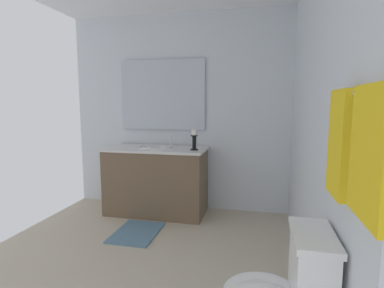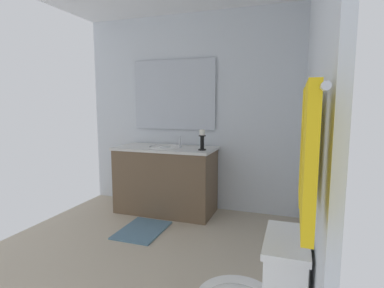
{
  "view_description": "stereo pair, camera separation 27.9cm",
  "coord_description": "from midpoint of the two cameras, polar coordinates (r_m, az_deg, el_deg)",
  "views": [
    {
      "loc": [
        2.35,
        1.02,
        1.34
      ],
      "look_at": [
        -0.17,
        0.45,
        0.99
      ],
      "focal_mm": 28.21,
      "sensor_mm": 36.0,
      "label": 1
    },
    {
      "loc": [
        2.27,
        1.29,
        1.34
      ],
      "look_at": [
        -0.17,
        0.45,
        0.99
      ],
      "focal_mm": 28.21,
      "sensor_mm": 36.0,
      "label": 2
    }
  ],
  "objects": [
    {
      "name": "floor",
      "position": [
        2.91,
        -13.02,
        -20.19
      ],
      "size": [
        2.79,
        2.81,
        0.02
      ],
      "primitive_type": "cube",
      "color": "beige",
      "rests_on": "ground"
    },
    {
      "name": "wall_back",
      "position": [
        2.33,
        19.02,
        4.4
      ],
      "size": [
        2.79,
        0.04,
        2.45
      ],
      "primitive_type": "cube",
      "color": "silver",
      "rests_on": "ground"
    },
    {
      "name": "wall_left",
      "position": [
        3.88,
        -4.55,
        5.89
      ],
      "size": [
        0.04,
        2.81,
        2.45
      ],
      "primitive_type": "cube",
      "color": "silver",
      "rests_on": "ground"
    },
    {
      "name": "vanity_cabinet",
      "position": [
        3.76,
        -8.9,
        -6.84
      ],
      "size": [
        0.58,
        1.23,
        0.81
      ],
      "color": "brown",
      "rests_on": "ground"
    },
    {
      "name": "sink_basin",
      "position": [
        3.69,
        -9.0,
        -1.3
      ],
      "size": [
        0.4,
        0.4,
        0.24
      ],
      "color": "white",
      "rests_on": "vanity_cabinet"
    },
    {
      "name": "mirror",
      "position": [
        3.91,
        -7.68,
        9.21
      ],
      "size": [
        0.02,
        1.1,
        0.88
      ],
      "primitive_type": "cube",
      "color": "silver"
    },
    {
      "name": "candle_holder_tall",
      "position": [
        3.44,
        -1.9,
        0.86
      ],
      "size": [
        0.09,
        0.09,
        0.24
      ],
      "color": "black",
      "rests_on": "vanity_cabinet"
    },
    {
      "name": "towel_bar",
      "position": [
        1.09,
        23.11,
        8.94
      ],
      "size": [
        0.72,
        0.02,
        0.02
      ],
      "primitive_type": "cylinder",
      "rotation": [
        0.0,
        1.57,
        0.0
      ],
      "color": "silver"
    },
    {
      "name": "towel_near_vanity",
      "position": [
        1.28,
        20.45,
        0.05
      ],
      "size": [
        0.23,
        0.03,
        0.43
      ],
      "primitive_type": "cube",
      "color": "yellow",
      "rests_on": "towel_bar"
    },
    {
      "name": "towel_center",
      "position": [
        0.92,
        23.4,
        -1.72
      ],
      "size": [
        0.28,
        0.03,
        0.39
      ],
      "primitive_type": "cube",
      "color": "yellow",
      "rests_on": "towel_bar"
    },
    {
      "name": "bath_mat",
      "position": [
        3.35,
        -12.86,
        -16.03
      ],
      "size": [
        0.6,
        0.44,
        0.02
      ],
      "primitive_type": "cube",
      "color": "slate",
      "rests_on": "ground"
    }
  ]
}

